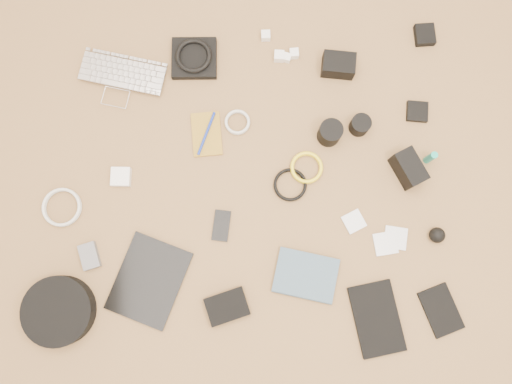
{
  "coord_description": "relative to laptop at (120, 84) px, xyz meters",
  "views": [
    {
      "loc": [
        -0.0,
        -0.28,
        1.67
      ],
      "look_at": [
        0.01,
        -0.02,
        0.02
      ],
      "focal_mm": 35.0,
      "sensor_mm": 36.0,
      "label": 1
    }
  ],
  "objects": [
    {
      "name": "laptop",
      "position": [
        0.0,
        0.0,
        0.0
      ],
      "size": [
        0.34,
        0.28,
        0.02
      ],
      "primitive_type": "imported",
      "rotation": [
        0.0,
        0.0,
        -0.27
      ],
      "color": "silver",
      "rests_on": "ground"
    },
    {
      "name": "headphone_pouch",
      "position": [
        0.26,
        0.08,
        0.0
      ],
      "size": [
        0.16,
        0.15,
        0.03
      ],
      "primitive_type": "cube",
      "rotation": [
        0.0,
        0.0,
        -0.05
      ],
      "color": "black",
      "rests_on": "ground"
    },
    {
      "name": "headphones",
      "position": [
        0.26,
        0.08,
        0.02
      ],
      "size": [
        0.16,
        0.16,
        0.02
      ],
      "primitive_type": "torus",
      "rotation": [
        0.0,
        0.0,
        -0.31
      ],
      "color": "black",
      "rests_on": "headphone_pouch"
    },
    {
      "name": "charger_a",
      "position": [
        0.56,
        0.07,
        0.0
      ],
      "size": [
        0.04,
        0.04,
        0.03
      ],
      "primitive_type": "cube",
      "rotation": [
        0.0,
        0.0,
        -0.11
      ],
      "color": "white",
      "rests_on": "ground"
    },
    {
      "name": "charger_b",
      "position": [
        0.52,
        0.15,
        0.0
      ],
      "size": [
        0.03,
        0.03,
        0.03
      ],
      "primitive_type": "cube",
      "rotation": [
        0.0,
        0.0,
        -0.02
      ],
      "color": "white",
      "rests_on": "ground"
    },
    {
      "name": "charger_c",
      "position": [
        0.58,
        0.06,
        0.0
      ],
      "size": [
        0.04,
        0.04,
        0.03
      ],
      "primitive_type": "cube",
      "rotation": [
        0.0,
        0.0,
        -0.34
      ],
      "color": "white",
      "rests_on": "ground"
    },
    {
      "name": "charger_d",
      "position": [
        0.61,
        0.08,
        0.0
      ],
      "size": [
        0.03,
        0.03,
        0.03
      ],
      "primitive_type": "cube",
      "rotation": [
        0.0,
        0.0,
        0.03
      ],
      "color": "white",
      "rests_on": "ground"
    },
    {
      "name": "dslr_camera",
      "position": [
        0.76,
        0.02,
        0.02
      ],
      "size": [
        0.12,
        0.09,
        0.06
      ],
      "primitive_type": "cube",
      "rotation": [
        0.0,
        0.0,
        -0.15
      ],
      "color": "black",
      "rests_on": "ground"
    },
    {
      "name": "lens_pouch",
      "position": [
        1.08,
        0.12,
        0.0
      ],
      "size": [
        0.07,
        0.08,
        0.03
      ],
      "primitive_type": "cube",
      "rotation": [
        0.0,
        0.0,
        0.02
      ],
      "color": "black",
      "rests_on": "ground"
    },
    {
      "name": "notebook_olive",
      "position": [
        0.29,
        -0.19,
        -0.01
      ],
      "size": [
        0.11,
        0.16,
        0.01
      ],
      "primitive_type": "cube",
      "rotation": [
        0.0,
        0.0,
        0.04
      ],
      "color": "olive",
      "rests_on": "ground"
    },
    {
      "name": "pen_blue",
      "position": [
        0.29,
        -0.19,
        0.0
      ],
      "size": [
        0.07,
        0.15,
        0.01
      ],
      "primitive_type": "cylinder",
      "rotation": [
        1.57,
        0.0,
        -0.4
      ],
      "color": "#122898",
      "rests_on": "notebook_olive"
    },
    {
      "name": "cable_white_a",
      "position": [
        0.4,
        -0.16,
        -0.01
      ],
      "size": [
        0.09,
        0.09,
        0.01
      ],
      "primitive_type": "torus",
      "rotation": [
        0.0,
        0.0,
        -0.08
      ],
      "color": "silver",
      "rests_on": "ground"
    },
    {
      "name": "lens_a",
      "position": [
        0.71,
        -0.22,
        0.03
      ],
      "size": [
        0.08,
        0.08,
        0.08
      ],
      "primitive_type": "cylinder",
      "rotation": [
        0.0,
        0.0,
        -0.04
      ],
      "color": "black",
      "rests_on": "ground"
    },
    {
      "name": "lens_b",
      "position": [
        0.82,
        -0.2,
        0.02
      ],
      "size": [
        0.09,
        0.09,
        0.06
      ],
      "primitive_type": "cylinder",
      "rotation": [
        0.0,
        0.0,
        -0.44
      ],
      "color": "black",
      "rests_on": "ground"
    },
    {
      "name": "card_reader",
      "position": [
        1.02,
        -0.15,
        -0.0
      ],
      "size": [
        0.08,
        0.08,
        0.02
      ],
      "primitive_type": "cube",
      "rotation": [
        0.0,
        0.0,
        -0.14
      ],
      "color": "black",
      "rests_on": "ground"
    },
    {
      "name": "power_brick",
      "position": [
        -0.0,
        -0.33,
        0.0
      ],
      "size": [
        0.07,
        0.07,
        0.03
      ],
      "primitive_type": "cube",
      "rotation": [
        0.0,
        0.0,
        -0.07
      ],
      "color": "white",
      "rests_on": "ground"
    },
    {
      "name": "cable_white_b",
      "position": [
        -0.2,
        -0.42,
        -0.01
      ],
      "size": [
        0.16,
        0.16,
        0.01
      ],
      "primitive_type": "torus",
      "rotation": [
        0.0,
        0.0,
        -0.31
      ],
      "color": "silver",
      "rests_on": "ground"
    },
    {
      "name": "cable_black",
      "position": [
        0.57,
        -0.39,
        -0.01
      ],
      "size": [
        0.14,
        0.14,
        0.01
      ],
      "primitive_type": "torus",
      "rotation": [
        0.0,
        0.0,
        -0.33
      ],
      "color": "black",
      "rests_on": "ground"
    },
    {
      "name": "cable_yellow",
      "position": [
        0.63,
        -0.33,
        -0.01
      ],
      "size": [
        0.12,
        0.12,
        0.01
      ],
      "primitive_type": "torus",
      "rotation": [
        0.0,
        0.0,
        -0.08
      ],
      "color": "yellow",
      "rests_on": "ground"
    },
    {
      "name": "flash",
      "position": [
        0.96,
        -0.36,
        0.03
      ],
      "size": [
        0.11,
        0.14,
        0.09
      ],
      "primitive_type": "cube",
      "rotation": [
        0.0,
        0.0,
        0.42
      ],
      "color": "black",
      "rests_on": "ground"
    },
    {
      "name": "lens_cleaner",
      "position": [
        1.04,
        -0.33,
        0.03
      ],
      "size": [
        0.03,
        0.03,
        0.08
      ],
      "primitive_type": "cylinder",
      "rotation": [
        0.0,
        0.0,
        -0.25
      ],
      "color": "#19A490",
      "rests_on": "ground"
    },
    {
      "name": "battery_charger",
      "position": [
        -0.11,
        -0.59,
        0.0
      ],
      "size": [
        0.08,
        0.1,
        0.02
      ],
      "primitive_type": "cube",
      "rotation": [
        0.0,
        0.0,
        0.26
      ],
      "color": "slate",
      "rests_on": "ground"
    },
    {
      "name": "tablet",
      "position": [
        0.09,
        -0.68,
        -0.01
      ],
      "size": [
        0.3,
        0.33,
        0.01
      ],
      "primitive_type": "cube",
      "rotation": [
        0.0,
        0.0,
        -0.42
      ],
      "color": "black",
      "rests_on": "ground"
    },
    {
      "name": "phone",
      "position": [
        0.33,
        -0.51,
        -0.01
      ],
      "size": [
        0.07,
        0.11,
        0.01
      ],
      "primitive_type": "cube",
      "rotation": [
        0.0,
        0.0,
        -0.18
      ],
      "color": "black",
      "rests_on": "ground"
    },
    {
      "name": "filter_case_left",
      "position": [
        0.77,
        -0.52,
        -0.01
      ],
      "size": [
        0.09,
        0.09,
        0.01
      ],
      "primitive_type": "cube",
      "rotation": [
        0.0,
        0.0,
        0.42
      ],
      "color": "silver",
      "rests_on": "ground"
    },
    {
      "name": "filter_case_mid",
      "position": [
        0.87,
        -0.6,
        -0.01
      ],
      "size": [
        0.08,
        0.08,
        0.01
      ],
      "primitive_type": "cube",
      "rotation": [
        0.0,
        0.0,
        0.1
      ],
      "color": "silver",
      "rests_on": "ground"
    },
    {
      "name": "filter_case_right",
      "position": [
        0.91,
        -0.58,
        -0.01
      ],
      "size": [
        0.09,
        0.09,
        0.01
      ],
      "primitive_type": "cube",
      "rotation": [
        0.0,
        0.0,
        -0.21
      ],
      "color": "silver",
      "rests_on": "ground"
    },
    {
      "name": "air_blower",
      "position": [
        1.04,
        -0.58,
        0.01
      ],
      "size": [
        0.06,
        0.06,
        0.05
      ],
      "primitive_type": "sphere",
      "rotation": [
        0.0,
        0.0,
        0.24
      ],
      "color": "black",
      "rests_on": "ground"
    },
    {
      "name": "headphone_case",
      "position": [
        -0.2,
        -0.76,
        0.02
      ],
      "size": [
        0.24,
        0.24,
        0.06
      ],
      "primitive_type": "cylinder",
      "rotation": [
        0.0,
        0.0,
        -0.06
      ],
      "color": "black",
      "rests_on": "ground"
    },
    {
      "name": "drive_case",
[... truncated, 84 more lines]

